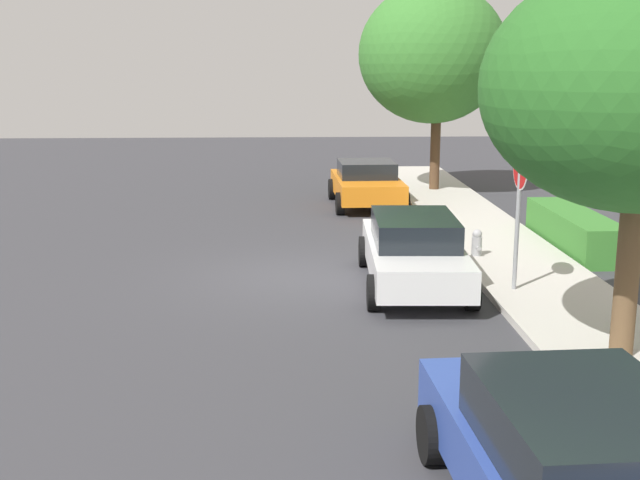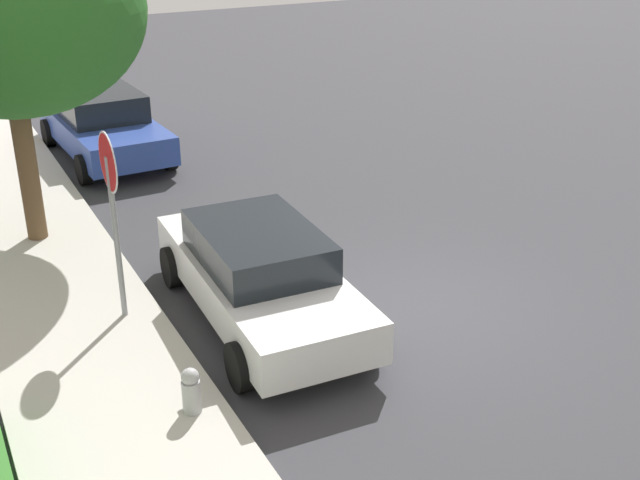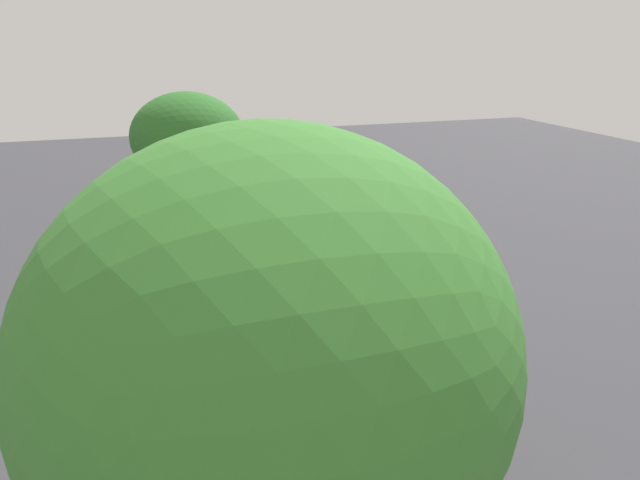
{
  "view_description": "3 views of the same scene",
  "coord_description": "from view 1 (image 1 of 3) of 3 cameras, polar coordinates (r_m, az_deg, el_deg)",
  "views": [
    {
      "loc": [
        15.59,
        -0.25,
        4.29
      ],
      "look_at": [
        0.71,
        0.39,
        0.93
      ],
      "focal_mm": 45.0,
      "sensor_mm": 36.0,
      "label": 1
    },
    {
      "loc": [
        -8.61,
        6.12,
        5.73
      ],
      "look_at": [
        1.35,
        0.9,
        0.71
      ],
      "focal_mm": 45.0,
      "sensor_mm": 36.0,
      "label": 2
    },
    {
      "loc": [
        -14.41,
        5.22,
        7.25
      ],
      "look_at": [
        -0.01,
        0.8,
        1.27
      ],
      "focal_mm": 28.0,
      "sensor_mm": 36.0,
      "label": 3
    }
  ],
  "objects": [
    {
      "name": "parked_car_white",
      "position": [
        15.48,
        6.67,
        -0.7
      ],
      "size": [
        4.6,
        2.1,
        1.39
      ],
      "color": "white",
      "rests_on": "ground_plane"
    },
    {
      "name": "street_tree_mid_block",
      "position": [
        11.59,
        21.68,
        10.01
      ],
      "size": [
        4.19,
        4.19,
        5.6
      ],
      "color": "brown",
      "rests_on": "ground_plane"
    },
    {
      "name": "front_yard_hedge",
      "position": [
        19.46,
        17.61,
        0.66
      ],
      "size": [
        4.19,
        0.99,
        0.85
      ],
      "color": "#387A2D",
      "rests_on": "ground_plane"
    },
    {
      "name": "parked_car_orange",
      "position": [
        23.98,
        3.34,
        4.06
      ],
      "size": [
        3.87,
        2.15,
        1.34
      ],
      "color": "orange",
      "rests_on": "ground_plane"
    },
    {
      "name": "fire_hydrant",
      "position": [
        17.67,
        11.09,
        -0.38
      ],
      "size": [
        0.3,
        0.22,
        0.72
      ],
      "color": "#A5A5A8",
      "rests_on": "ground_plane"
    },
    {
      "name": "parked_car_blue",
      "position": [
        7.72,
        17.79,
        -15.14
      ],
      "size": [
        4.64,
        2.24,
        1.49
      ],
      "color": "#2D479E",
      "rests_on": "ground_plane"
    },
    {
      "name": "street_tree_near_corner",
      "position": [
        26.25,
        8.0,
        12.95
      ],
      "size": [
        4.69,
        4.69,
        6.64
      ],
      "color": "#513823",
      "rests_on": "ground_plane"
    },
    {
      "name": "sidewalk_curb",
      "position": [
        16.87,
        14.51,
        -2.19
      ],
      "size": [
        32.0,
        2.39,
        0.14
      ],
      "primitive_type": "cube",
      "color": "beige",
      "rests_on": "ground_plane"
    },
    {
      "name": "ground_plane",
      "position": [
        16.17,
        -1.5,
        -2.68
      ],
      "size": [
        60.0,
        60.0,
        0.0
      ],
      "primitive_type": "plane",
      "color": "#38383D"
    },
    {
      "name": "stop_sign",
      "position": [
        14.91,
        13.98,
        3.31
      ],
      "size": [
        0.82,
        0.08,
        2.82
      ],
      "color": "gray",
      "rests_on": "ground_plane"
    }
  ]
}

